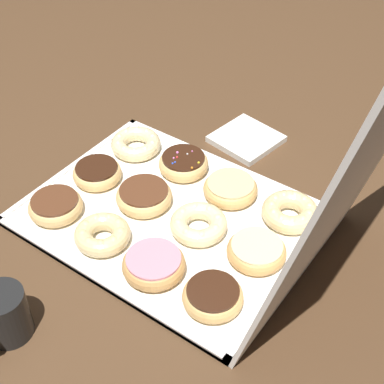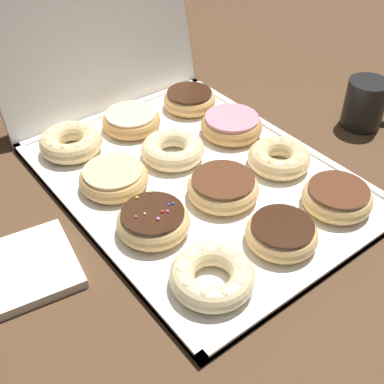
{
  "view_description": "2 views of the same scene",
  "coord_description": "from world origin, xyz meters",
  "px_view_note": "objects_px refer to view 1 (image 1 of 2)",
  "views": [
    {
      "loc": [
        0.66,
        0.53,
        0.84
      ],
      "look_at": [
        -0.04,
        0.03,
        0.06
      ],
      "focal_mm": 53.55,
      "sensor_mm": 36.0,
      "label": 1
    },
    {
      "loc": [
        -0.42,
        -0.53,
        0.54
      ],
      "look_at": [
        -0.05,
        -0.04,
        0.03
      ],
      "focal_mm": 45.99,
      "sensor_mm": 36.0,
      "label": 2
    }
  ],
  "objects_px": {
    "cruller_donut_0": "(136,144)",
    "cruller_donut_9": "(290,211)",
    "sprinkle_donut_3": "(183,163)",
    "cruller_donut_7": "(198,224)",
    "donut_box": "(170,218)",
    "coffee_mug": "(3,315)",
    "napkin_stack": "(246,139)",
    "cruller_donut_5": "(102,234)",
    "glazed_ring_donut_10": "(257,251)",
    "glazed_ring_donut_6": "(230,188)",
    "chocolate_frosted_donut_2": "(55,206)",
    "chocolate_frosted_donut_1": "(97,173)",
    "pink_frosted_donut_8": "(154,264)",
    "chocolate_frosted_donut_11": "(213,296)",
    "chocolate_frosted_donut_4": "(143,197)"
  },
  "relations": [
    {
      "from": "cruller_donut_7",
      "to": "napkin_stack",
      "type": "height_order",
      "value": "cruller_donut_7"
    },
    {
      "from": "donut_box",
      "to": "coffee_mug",
      "type": "relative_size",
      "value": 5.67
    },
    {
      "from": "chocolate_frosted_donut_1",
      "to": "napkin_stack",
      "type": "height_order",
      "value": "chocolate_frosted_donut_1"
    },
    {
      "from": "cruller_donut_5",
      "to": "chocolate_frosted_donut_4",
      "type": "bearing_deg",
      "value": -178.45
    },
    {
      "from": "chocolate_frosted_donut_4",
      "to": "sprinkle_donut_3",
      "type": "bearing_deg",
      "value": 178.73
    },
    {
      "from": "donut_box",
      "to": "cruller_donut_0",
      "type": "relative_size",
      "value": 4.87
    },
    {
      "from": "chocolate_frosted_donut_11",
      "to": "coffee_mug",
      "type": "xyz_separation_m",
      "value": [
        0.25,
        -0.25,
        0.02
      ]
    },
    {
      "from": "pink_frosted_donut_8",
      "to": "glazed_ring_donut_10",
      "type": "height_order",
      "value": "pink_frosted_donut_8"
    },
    {
      "from": "chocolate_frosted_donut_1",
      "to": "cruller_donut_7",
      "type": "distance_m",
      "value": 0.27
    },
    {
      "from": "chocolate_frosted_donut_4",
      "to": "glazed_ring_donut_6",
      "type": "relative_size",
      "value": 1.02
    },
    {
      "from": "cruller_donut_5",
      "to": "cruller_donut_9",
      "type": "relative_size",
      "value": 0.96
    },
    {
      "from": "cruller_donut_5",
      "to": "napkin_stack",
      "type": "distance_m",
      "value": 0.46
    },
    {
      "from": "chocolate_frosted_donut_2",
      "to": "sprinkle_donut_3",
      "type": "height_order",
      "value": "sprinkle_donut_3"
    },
    {
      "from": "cruller_donut_9",
      "to": "napkin_stack",
      "type": "relative_size",
      "value": 0.83
    },
    {
      "from": "chocolate_frosted_donut_2",
      "to": "sprinkle_donut_3",
      "type": "xyz_separation_m",
      "value": [
        -0.27,
        0.13,
        0.0
      ]
    },
    {
      "from": "sprinkle_donut_3",
      "to": "chocolate_frosted_donut_4",
      "type": "height_order",
      "value": "sprinkle_donut_3"
    },
    {
      "from": "donut_box",
      "to": "cruller_donut_9",
      "type": "height_order",
      "value": "cruller_donut_9"
    },
    {
      "from": "cruller_donut_9",
      "to": "chocolate_frosted_donut_11",
      "type": "height_order",
      "value": "cruller_donut_9"
    },
    {
      "from": "glazed_ring_donut_6",
      "to": "cruller_donut_9",
      "type": "bearing_deg",
      "value": 93.72
    },
    {
      "from": "pink_frosted_donut_8",
      "to": "coffee_mug",
      "type": "xyz_separation_m",
      "value": [
        0.25,
        -0.12,
        0.02
      ]
    },
    {
      "from": "glazed_ring_donut_6",
      "to": "napkin_stack",
      "type": "relative_size",
      "value": 0.84
    },
    {
      "from": "cruller_donut_5",
      "to": "cruller_donut_9",
      "type": "distance_m",
      "value": 0.38
    },
    {
      "from": "cruller_donut_5",
      "to": "glazed_ring_donut_10",
      "type": "distance_m",
      "value": 0.3
    },
    {
      "from": "chocolate_frosted_donut_1",
      "to": "cruller_donut_9",
      "type": "relative_size",
      "value": 0.93
    },
    {
      "from": "chocolate_frosted_donut_1",
      "to": "cruller_donut_9",
      "type": "height_order",
      "value": "cruller_donut_9"
    },
    {
      "from": "cruller_donut_0",
      "to": "cruller_donut_9",
      "type": "bearing_deg",
      "value": 90.57
    },
    {
      "from": "pink_frosted_donut_8",
      "to": "chocolate_frosted_donut_11",
      "type": "distance_m",
      "value": 0.13
    },
    {
      "from": "chocolate_frosted_donut_1",
      "to": "chocolate_frosted_donut_2",
      "type": "height_order",
      "value": "same"
    },
    {
      "from": "donut_box",
      "to": "napkin_stack",
      "type": "bearing_deg",
      "value": -177.67
    },
    {
      "from": "glazed_ring_donut_6",
      "to": "napkin_stack",
      "type": "bearing_deg",
      "value": -158.02
    },
    {
      "from": "cruller_donut_0",
      "to": "glazed_ring_donut_10",
      "type": "relative_size",
      "value": 1.02
    },
    {
      "from": "sprinkle_donut_3",
      "to": "cruller_donut_9",
      "type": "xyz_separation_m",
      "value": [
        -0.0,
        0.27,
        0.0
      ]
    },
    {
      "from": "chocolate_frosted_donut_2",
      "to": "cruller_donut_9",
      "type": "relative_size",
      "value": 0.97
    },
    {
      "from": "chocolate_frosted_donut_1",
      "to": "cruller_donut_5",
      "type": "height_order",
      "value": "cruller_donut_5"
    },
    {
      "from": "donut_box",
      "to": "chocolate_frosted_donut_4",
      "type": "height_order",
      "value": "chocolate_frosted_donut_4"
    },
    {
      "from": "sprinkle_donut_3",
      "to": "glazed_ring_donut_10",
      "type": "bearing_deg",
      "value": 64.08
    },
    {
      "from": "sprinkle_donut_3",
      "to": "cruller_donut_7",
      "type": "distance_m",
      "value": 0.19
    },
    {
      "from": "cruller_donut_0",
      "to": "cruller_donut_7",
      "type": "bearing_deg",
      "value": 63.84
    },
    {
      "from": "napkin_stack",
      "to": "sprinkle_donut_3",
      "type": "bearing_deg",
      "value": -15.38
    },
    {
      "from": "cruller_donut_0",
      "to": "cruller_donut_9",
      "type": "relative_size",
      "value": 1.01
    },
    {
      "from": "chocolate_frosted_donut_1",
      "to": "cruller_donut_9",
      "type": "distance_m",
      "value": 0.43
    },
    {
      "from": "donut_box",
      "to": "napkin_stack",
      "type": "distance_m",
      "value": 0.32
    },
    {
      "from": "cruller_donut_0",
      "to": "chocolate_frosted_donut_11",
      "type": "bearing_deg",
      "value": 56.21
    },
    {
      "from": "cruller_donut_0",
      "to": "pink_frosted_donut_8",
      "type": "xyz_separation_m",
      "value": [
        0.27,
        0.27,
        0.0
      ]
    },
    {
      "from": "chocolate_frosted_donut_2",
      "to": "chocolate_frosted_donut_4",
      "type": "relative_size",
      "value": 0.94
    },
    {
      "from": "cruller_donut_7",
      "to": "coffee_mug",
      "type": "height_order",
      "value": "coffee_mug"
    },
    {
      "from": "sprinkle_donut_3",
      "to": "glazed_ring_donut_10",
      "type": "xyz_separation_m",
      "value": [
        0.13,
        0.27,
        -0.0
      ]
    },
    {
      "from": "cruller_donut_0",
      "to": "cruller_donut_7",
      "type": "distance_m",
      "value": 0.3
    },
    {
      "from": "glazed_ring_donut_6",
      "to": "cruller_donut_9",
      "type": "distance_m",
      "value": 0.14
    },
    {
      "from": "chocolate_frosted_donut_4",
      "to": "coffee_mug",
      "type": "relative_size",
      "value": 1.19
    }
  ]
}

